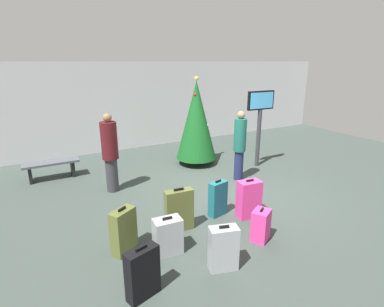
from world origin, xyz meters
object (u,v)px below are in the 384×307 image
suitcase_1 (179,210)px  suitcase_4 (218,199)px  suitcase_2 (223,248)px  waiting_bench (51,166)px  suitcase_7 (249,199)px  holiday_tree (196,120)px  suitcase_5 (124,231)px  traveller_0 (110,151)px  suitcase_3 (143,273)px  traveller_1 (240,144)px  flight_info_kiosk (260,115)px  suitcase_6 (168,236)px  suitcase_0 (261,225)px

suitcase_1 → suitcase_4: suitcase_1 is taller
suitcase_2 → waiting_bench: bearing=110.0°
suitcase_7 → holiday_tree: bearing=77.8°
waiting_bench → suitcase_5: bearing=-79.9°
suitcase_1 → suitcase_5: bearing=-171.7°
traveller_0 → suitcase_4: traveller_0 is taller
suitcase_2 → suitcase_4: 1.63m
traveller_0 → suitcase_3: (-0.55, -3.57, -0.63)m
holiday_tree → traveller_1: (0.33, -1.64, -0.37)m
suitcase_3 → suitcase_1: bearing=46.9°
suitcase_1 → suitcase_7: size_ratio=1.04×
suitcase_7 → suitcase_5: bearing=178.3°
suitcase_7 → flight_info_kiosk: bearing=45.9°
suitcase_4 → suitcase_6: (-1.40, -0.64, -0.06)m
suitcase_3 → suitcase_4: size_ratio=1.00×
flight_info_kiosk → traveller_0: (-4.23, 0.29, -0.54)m
holiday_tree → suitcase_5: bearing=-134.8°
flight_info_kiosk → suitcase_0: bearing=-130.1°
traveller_1 → suitcase_4: size_ratio=2.39×
waiting_bench → flight_info_kiosk: bearing=-18.6°
waiting_bench → suitcase_6: suitcase_6 is taller
flight_info_kiosk → waiting_bench: flight_info_kiosk is taller
holiday_tree → waiting_bench: holiday_tree is taller
suitcase_4 → suitcase_6: 1.54m
suitcase_6 → flight_info_kiosk: bearing=32.1°
traveller_1 → suitcase_1: (-2.47, -1.44, -0.57)m
suitcase_6 → suitcase_7: (1.90, 0.30, 0.08)m
suitcase_0 → suitcase_1: 1.46m
suitcase_2 → suitcase_4: size_ratio=0.96×
traveller_0 → traveller_1: size_ratio=1.04×
holiday_tree → suitcase_7: bearing=-102.2°
traveller_0 → traveller_1: (3.07, -0.89, -0.03)m
holiday_tree → flight_info_kiosk: (1.49, -1.04, 0.20)m
traveller_1 → suitcase_5: traveller_1 is taller
traveller_1 → suitcase_3: bearing=-143.6°
suitcase_0 → traveller_1: bearing=60.1°
holiday_tree → traveller_0: holiday_tree is taller
suitcase_6 → suitcase_7: size_ratio=0.81×
traveller_1 → suitcase_1: size_ratio=2.19×
suitcase_0 → suitcase_3: 2.25m
holiday_tree → suitcase_4: holiday_tree is taller
waiting_bench → suitcase_6: 4.60m
suitcase_5 → suitcase_2: bearing=-44.2°
holiday_tree → suitcase_5: 4.67m
suitcase_4 → suitcase_5: suitcase_5 is taller
suitcase_2 → suitcase_6: suitcase_2 is taller
flight_info_kiosk → traveller_0: 4.27m
suitcase_1 → suitcase_5: 1.09m
waiting_bench → suitcase_1: (1.79, -3.88, 0.04)m
traveller_1 → suitcase_2: bearing=-131.2°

